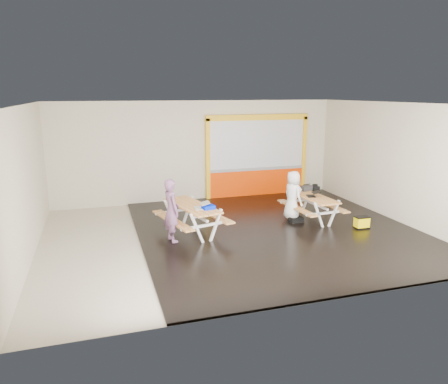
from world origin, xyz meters
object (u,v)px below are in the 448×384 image
object	(u,v)px
laptop_right	(313,195)
toolbox	(306,188)
person_left	(171,210)
person_right	(293,195)
dark_case	(296,219)
picnic_table_left	(192,212)
fluke_bag	(362,222)
backpack	(315,191)
picnic_table_right	(312,202)
blue_pouch	(208,207)
laptop_left	(201,206)

from	to	relation	value
laptop_right	toolbox	distance (m)	0.74
person_left	person_right	size ratio (longest dim) A/B	1.12
laptop_right	dark_case	bearing A→B (deg)	-176.34
picnic_table_left	laptop_right	world-z (taller)	laptop_right
person_left	fluke_bag	xyz separation A→B (m)	(5.28, -0.50, -0.66)
toolbox	person_left	bearing A→B (deg)	-163.49
backpack	fluke_bag	xyz separation A→B (m)	(0.44, -1.91, -0.49)
person_left	picnic_table_right	bearing A→B (deg)	-93.86
fluke_bag	picnic_table_left	bearing A→B (deg)	167.77
person_left	toolbox	distance (m)	4.69
laptop_right	blue_pouch	bearing A→B (deg)	-169.34
laptop_left	dark_case	xyz separation A→B (m)	(2.99, 0.48, -0.77)
picnic_table_left	person_left	world-z (taller)	person_left
backpack	fluke_bag	bearing A→B (deg)	-76.92
picnic_table_left	backpack	world-z (taller)	backpack
picnic_table_right	backpack	xyz separation A→B (m)	(0.49, 0.76, 0.11)
picnic_table_right	person_left	size ratio (longest dim) A/B	1.25
person_left	backpack	world-z (taller)	person_left
person_right	toolbox	size ratio (longest dim) A/B	3.59
laptop_left	backpack	xyz separation A→B (m)	(4.04, 1.30, -0.19)
laptop_right	dark_case	world-z (taller)	laptop_right
person_left	backpack	xyz separation A→B (m)	(4.84, 1.41, -0.17)
dark_case	picnic_table_right	bearing A→B (deg)	7.28
blue_pouch	dark_case	size ratio (longest dim) A/B	0.82
picnic_table_right	backpack	world-z (taller)	backpack
person_right	laptop_right	bearing A→B (deg)	-118.08
person_left	blue_pouch	xyz separation A→B (m)	(0.96, -0.02, 0.01)
picnic_table_right	dark_case	size ratio (longest dim) A/B	5.22
picnic_table_right	backpack	size ratio (longest dim) A/B	4.48
picnic_table_left	laptop_right	bearing A→B (deg)	1.73
person_left	dark_case	size ratio (longest dim) A/B	4.18
picnic_table_right	picnic_table_left	bearing A→B (deg)	-177.71
blue_pouch	fluke_bag	bearing A→B (deg)	-6.40
picnic_table_right	toolbox	xyz separation A→B (m)	(0.15, 0.68, 0.27)
toolbox	dark_case	bearing A→B (deg)	-133.33
laptop_left	dark_case	world-z (taller)	laptop_left
picnic_table_left	person_right	xyz separation A→B (m)	(3.13, 0.29, 0.17)
toolbox	dark_case	size ratio (longest dim) A/B	1.04
person_right	laptop_left	world-z (taller)	person_right
toolbox	backpack	world-z (taller)	toolbox
laptop_left	fluke_bag	size ratio (longest dim) A/B	1.03
picnic_table_right	blue_pouch	size ratio (longest dim) A/B	6.38
picnic_table_right	dark_case	world-z (taller)	picnic_table_right
blue_pouch	backpack	size ratio (longest dim) A/B	0.70
laptop_left	dark_case	bearing A→B (deg)	9.08
laptop_left	laptop_right	size ratio (longest dim) A/B	0.94
laptop_left	picnic_table_left	bearing A→B (deg)	112.50
person_right	dark_case	bearing A→B (deg)	176.24
person_right	blue_pouch	size ratio (longest dim) A/B	4.57
laptop_left	picnic_table_right	bearing A→B (deg)	8.80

